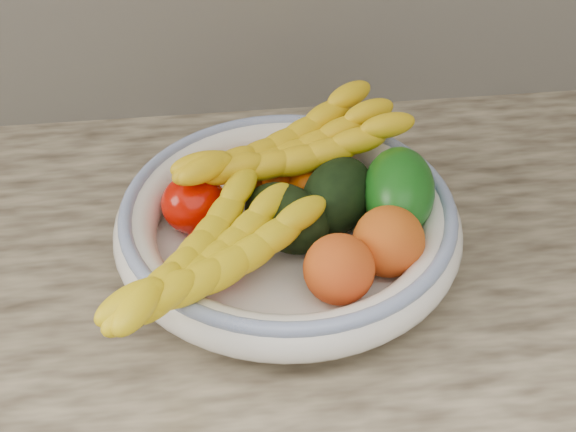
# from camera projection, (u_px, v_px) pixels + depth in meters

# --- Properties ---
(fruit_bowl) EXTENTS (0.39, 0.39, 0.08)m
(fruit_bowl) POSITION_uv_depth(u_px,v_px,m) (288.00, 224.00, 0.90)
(fruit_bowl) COLOR white
(fruit_bowl) RESTS_ON kitchen_counter
(clementine_back_left) EXTENTS (0.06, 0.06, 0.05)m
(clementine_back_left) POSITION_uv_depth(u_px,v_px,m) (249.00, 179.00, 0.96)
(clementine_back_left) COLOR #E65104
(clementine_back_left) RESTS_ON fruit_bowl
(clementine_back_right) EXTENTS (0.06, 0.06, 0.05)m
(clementine_back_right) POSITION_uv_depth(u_px,v_px,m) (314.00, 166.00, 0.98)
(clementine_back_right) COLOR #F85D05
(clementine_back_right) RESTS_ON fruit_bowl
(clementine_back_mid) EXTENTS (0.07, 0.07, 0.05)m
(clementine_back_mid) POSITION_uv_depth(u_px,v_px,m) (275.00, 177.00, 0.96)
(clementine_back_mid) COLOR #E64D04
(clementine_back_mid) RESTS_ON fruit_bowl
(clementine_extra) EXTENTS (0.05, 0.05, 0.05)m
(clementine_extra) POSITION_uv_depth(u_px,v_px,m) (308.00, 186.00, 0.95)
(clementine_extra) COLOR #F26005
(clementine_extra) RESTS_ON fruit_bowl
(tomato_left) EXTENTS (0.08, 0.08, 0.07)m
(tomato_left) POSITION_uv_depth(u_px,v_px,m) (194.00, 204.00, 0.91)
(tomato_left) COLOR #BD0B00
(tomato_left) RESTS_ON fruit_bowl
(tomato_near_left) EXTENTS (0.08, 0.08, 0.06)m
(tomato_near_left) POSITION_uv_depth(u_px,v_px,m) (215.00, 254.00, 0.84)
(tomato_near_left) COLOR red
(tomato_near_left) RESTS_ON fruit_bowl
(avocado_center) EXTENTS (0.13, 0.13, 0.07)m
(avocado_center) POSITION_uv_depth(u_px,v_px,m) (287.00, 218.00, 0.89)
(avocado_center) COLOR black
(avocado_center) RESTS_ON fruit_bowl
(avocado_right) EXTENTS (0.12, 0.14, 0.08)m
(avocado_right) POSITION_uv_depth(u_px,v_px,m) (338.00, 195.00, 0.92)
(avocado_right) COLOR black
(avocado_right) RESTS_ON fruit_bowl
(green_mango) EXTENTS (0.12, 0.14, 0.11)m
(green_mango) POSITION_uv_depth(u_px,v_px,m) (399.00, 191.00, 0.90)
(green_mango) COLOR #0E4D0E
(green_mango) RESTS_ON fruit_bowl
(peach_front) EXTENTS (0.08, 0.08, 0.07)m
(peach_front) POSITION_uv_depth(u_px,v_px,m) (339.00, 269.00, 0.82)
(peach_front) COLOR orange
(peach_front) RESTS_ON fruit_bowl
(peach_right) EXTENTS (0.08, 0.08, 0.08)m
(peach_right) POSITION_uv_depth(u_px,v_px,m) (389.00, 241.00, 0.85)
(peach_right) COLOR orange
(peach_right) RESTS_ON fruit_bowl
(banana_bunch_back) EXTENTS (0.33, 0.23, 0.09)m
(banana_bunch_back) POSITION_uv_depth(u_px,v_px,m) (289.00, 156.00, 0.93)
(banana_bunch_back) COLOR yellow
(banana_bunch_back) RESTS_ON fruit_bowl
(banana_bunch_front) EXTENTS (0.28, 0.30, 0.08)m
(banana_bunch_front) POSITION_uv_depth(u_px,v_px,m) (209.00, 265.00, 0.80)
(banana_bunch_front) COLOR yellow
(banana_bunch_front) RESTS_ON fruit_bowl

